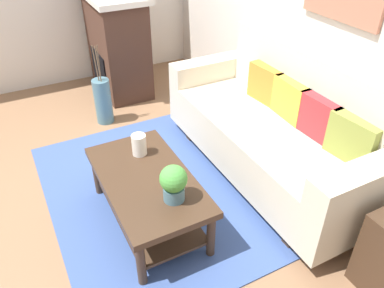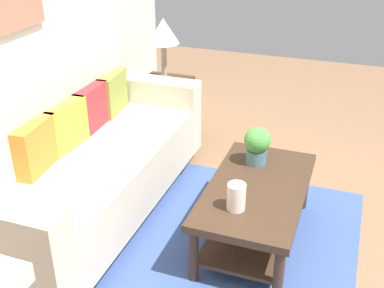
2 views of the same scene
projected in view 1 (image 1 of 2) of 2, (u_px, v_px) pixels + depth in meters
ground_plane at (93, 212)px, 2.99m from camera, size 9.05×9.05×0.00m
wall_back at (328, 3)px, 3.02m from camera, size 5.05×0.10×2.70m
area_rug at (152, 192)px, 3.18m from camera, size 2.20×1.62×0.01m
couch at (275, 129)px, 3.20m from camera, size 2.12×0.84×1.08m
throw_pillow_orange at (267, 84)px, 3.34m from camera, size 0.37×0.15×0.32m
throw_pillow_mustard at (291, 100)px, 3.10m from camera, size 0.37×0.14×0.32m
throw_pillow_crimson at (319, 118)px, 2.86m from camera, size 0.36×0.13×0.32m
throw_pillow_olive at (353, 139)px, 2.63m from camera, size 0.37×0.16×0.32m
coffee_table at (148, 190)px, 2.74m from camera, size 1.10×0.60×0.43m
tabletop_vase at (139, 145)px, 2.86m from camera, size 0.11×0.11×0.17m
potted_plant_tabletop at (174, 182)px, 2.41m from camera, size 0.18×0.18×0.26m
fireplace at (117, 44)px, 4.46m from camera, size 1.02×0.58×1.16m
floor_vase at (103, 101)px, 4.00m from camera, size 0.18×0.18×0.49m
floor_vase_branch_a at (98, 64)px, 3.75m from camera, size 0.04×0.02×0.36m
floor_vase_branch_b at (99, 63)px, 3.78m from camera, size 0.01×0.02×0.36m
floor_vase_branch_c at (95, 63)px, 3.76m from camera, size 0.04×0.02×0.36m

